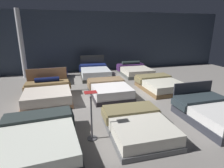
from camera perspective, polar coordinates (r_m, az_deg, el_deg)
The scene contains 13 objects.
ground_plane at distance 6.96m, azimuth -0.34°, elevation -4.65°, with size 18.00×18.00×0.02m, color gray.
showroom_back_wall at distance 11.40m, azimuth -7.27°, elevation 12.74°, with size 18.00×0.06×3.50m, color #333D4C.
bed_0 at distance 4.47m, azimuth -21.89°, elevation -15.64°, with size 1.78×2.23×0.51m.
bed_1 at distance 4.76m, azimuth 7.93°, elevation -12.58°, with size 1.53×1.96×0.47m.
bed_2 at distance 6.00m, azimuth 28.75°, elevation -7.82°, with size 1.60×1.99×0.90m.
bed_3 at distance 7.15m, azimuth -19.27°, elevation -2.77°, with size 1.76×2.02×1.01m.
bed_4 at distance 7.23m, azimuth -0.85°, elevation -1.72°, with size 1.49×2.00×0.52m.
bed_5 at distance 8.17m, azimuth 14.54°, elevation -0.16°, with size 1.60×2.02×0.50m.
bed_6 at distance 9.87m, azimuth -18.31°, elevation 2.30°, with size 1.69×2.18×0.45m.
bed_7 at distance 9.97m, azimuth -5.36°, elevation 3.63°, with size 1.63×2.18×1.05m.
bed_8 at distance 10.63m, azimuth 7.00°, elevation 4.15°, with size 1.62×2.16×0.67m.
price_sign at distance 4.41m, azimuth -6.33°, elevation -11.36°, with size 0.28×0.24×1.19m.
support_pillar at distance 10.74m, azimuth -26.22°, elevation 10.94°, with size 0.24×0.24×3.50m, color silver.
Camera 1 is at (-1.73, -6.24, 2.54)m, focal length 29.55 mm.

